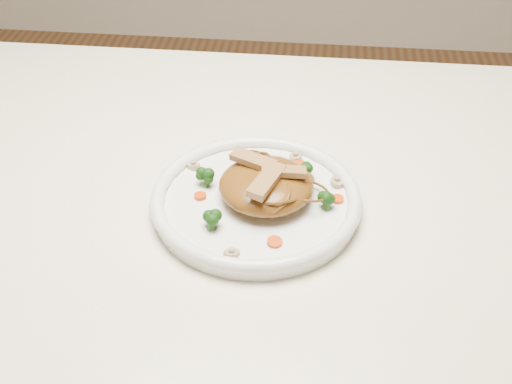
# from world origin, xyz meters

# --- Properties ---
(table) EXTENTS (1.20, 0.80, 0.75)m
(table) POSITION_xyz_m (0.00, 0.00, 0.65)
(table) COLOR white
(table) RESTS_ON ground
(plate) EXTENTS (0.37, 0.37, 0.02)m
(plate) POSITION_xyz_m (0.05, -0.07, 0.76)
(plate) COLOR white
(plate) RESTS_ON table
(noodle_mound) EXTENTS (0.15, 0.15, 0.04)m
(noodle_mound) POSITION_xyz_m (0.06, -0.06, 0.79)
(noodle_mound) COLOR brown
(noodle_mound) RESTS_ON plate
(chicken_a) EXTENTS (0.06, 0.03, 0.01)m
(chicken_a) POSITION_xyz_m (0.08, -0.06, 0.81)
(chicken_a) COLOR #AB8A50
(chicken_a) RESTS_ON noodle_mound
(chicken_b) EXTENTS (0.07, 0.05, 0.01)m
(chicken_b) POSITION_xyz_m (0.04, -0.04, 0.81)
(chicken_b) COLOR #AB8A50
(chicken_b) RESTS_ON noodle_mound
(chicken_c) EXTENTS (0.05, 0.08, 0.01)m
(chicken_c) POSITION_xyz_m (0.06, -0.09, 0.81)
(chicken_c) COLOR #AB8A50
(chicken_c) RESTS_ON noodle_mound
(broccoli_0) EXTENTS (0.03, 0.03, 0.03)m
(broccoli_0) POSITION_xyz_m (0.12, -0.01, 0.78)
(broccoli_0) COLOR #13400D
(broccoli_0) RESTS_ON plate
(broccoli_1) EXTENTS (0.03, 0.03, 0.03)m
(broccoli_1) POSITION_xyz_m (-0.03, -0.04, 0.78)
(broccoli_1) COLOR #13400D
(broccoli_1) RESTS_ON plate
(broccoli_2) EXTENTS (0.03, 0.03, 0.03)m
(broccoli_2) POSITION_xyz_m (-0.01, -0.13, 0.78)
(broccoli_2) COLOR #13400D
(broccoli_2) RESTS_ON plate
(broccoli_3) EXTENTS (0.03, 0.03, 0.03)m
(broccoli_3) POSITION_xyz_m (0.14, -0.07, 0.78)
(broccoli_3) COLOR #13400D
(broccoli_3) RESTS_ON plate
(carrot_0) EXTENTS (0.02, 0.02, 0.00)m
(carrot_0) POSITION_xyz_m (0.10, 0.02, 0.77)
(carrot_0) COLOR #EA4108
(carrot_0) RESTS_ON plate
(carrot_1) EXTENTS (0.02, 0.02, 0.00)m
(carrot_1) POSITION_xyz_m (-0.03, -0.07, 0.77)
(carrot_1) COLOR #EA4108
(carrot_1) RESTS_ON plate
(carrot_2) EXTENTS (0.02, 0.02, 0.00)m
(carrot_2) POSITION_xyz_m (0.16, -0.06, 0.77)
(carrot_2) COLOR #EA4108
(carrot_2) RESTS_ON plate
(carrot_3) EXTENTS (0.03, 0.03, 0.00)m
(carrot_3) POSITION_xyz_m (0.02, 0.03, 0.77)
(carrot_3) COLOR #EA4108
(carrot_3) RESTS_ON plate
(carrot_4) EXTENTS (0.02, 0.02, 0.00)m
(carrot_4) POSITION_xyz_m (0.08, -0.15, 0.77)
(carrot_4) COLOR #EA4108
(carrot_4) RESTS_ON plate
(mushroom_0) EXTENTS (0.03, 0.03, 0.01)m
(mushroom_0) POSITION_xyz_m (0.03, -0.18, 0.77)
(mushroom_0) COLOR tan
(mushroom_0) RESTS_ON plate
(mushroom_1) EXTENTS (0.03, 0.03, 0.01)m
(mushroom_1) POSITION_xyz_m (0.16, -0.02, 0.77)
(mushroom_1) COLOR tan
(mushroom_1) RESTS_ON plate
(mushroom_2) EXTENTS (0.03, 0.03, 0.01)m
(mushroom_2) POSITION_xyz_m (-0.05, -0.00, 0.77)
(mushroom_2) COLOR tan
(mushroom_2) RESTS_ON plate
(mushroom_3) EXTENTS (0.03, 0.03, 0.01)m
(mushroom_3) POSITION_xyz_m (0.10, 0.04, 0.77)
(mushroom_3) COLOR tan
(mushroom_3) RESTS_ON plate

